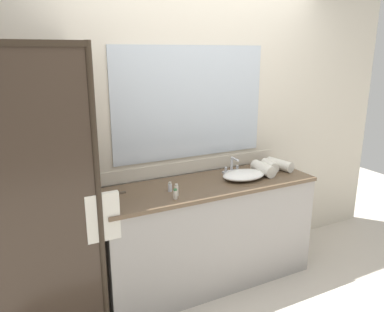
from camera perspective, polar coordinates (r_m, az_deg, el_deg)
The scene contains 12 objects.
ground_plane at distance 3.48m, azimuth 2.32°, elevation -18.23°, with size 8.00×8.00×0.00m, color beige.
wall_back_with_mirror at distance 3.26m, azimuth -0.38°, elevation 4.39°, with size 4.40×0.06×2.60m.
vanity_cabinet at distance 3.26m, azimuth 2.32°, elevation -11.55°, with size 1.80×0.58×0.90m.
shower_enclosure at distance 2.51m, azimuth -21.65°, elevation -6.96°, with size 1.20×0.59×2.00m.
sink_basin at distance 3.20m, azimuth 7.84°, elevation -2.86°, with size 0.38×0.26×0.07m, color white.
faucet at distance 3.34m, azimuth 6.08°, elevation -1.77°, with size 0.17×0.12×0.15m.
amenity_bottle_shampoo at distance 2.75m, azimuth -2.56°, elevation -5.78°, with size 0.03×0.03×0.08m.
amenity_bottle_body_wash at distance 2.80m, azimuth -2.37°, elevation -5.21°, with size 0.03×0.03×0.09m.
amenity_bottle_lotion at distance 2.89m, azimuth -3.35°, elevation -4.71°, with size 0.03×0.03×0.08m.
rolled_towel_near_edge at distance 3.51m, azimuth 13.13°, elevation -1.27°, with size 0.09×0.09×0.26m, color silver.
rolled_towel_middle at distance 3.44m, azimuth 11.65°, elevation -1.46°, with size 0.10×0.10×0.19m, color silver.
rolled_towel_far_edge at distance 3.34m, azimuth 10.73°, elevation -1.91°, with size 0.10×0.10×0.25m, color silver.
Camera 1 is at (-1.43, -2.52, 1.94)m, focal length 35.22 mm.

